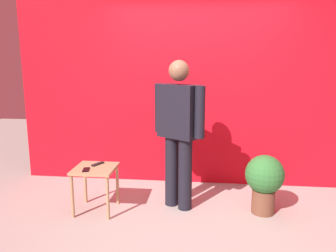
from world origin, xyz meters
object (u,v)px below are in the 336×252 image
(standing_person, at_px, (179,127))
(tv_remote, at_px, (98,164))
(cell_phone, at_px, (86,170))
(potted_plant, at_px, (264,179))
(side_table, at_px, (95,175))

(standing_person, distance_m, tv_remote, 1.05)
(standing_person, height_order, cell_phone, standing_person)
(cell_phone, height_order, potted_plant, potted_plant)
(potted_plant, bearing_deg, side_table, -175.34)
(standing_person, bearing_deg, tv_remote, -172.62)
(standing_person, xyz_separation_m, side_table, (-0.95, -0.22, -0.54))
(potted_plant, bearing_deg, cell_phone, -172.54)
(standing_person, relative_size, side_table, 3.29)
(side_table, height_order, potted_plant, potted_plant)
(side_table, relative_size, potted_plant, 0.77)
(cell_phone, bearing_deg, tv_remote, 59.20)
(side_table, xyz_separation_m, tv_remote, (0.00, 0.10, 0.10))
(cell_phone, xyz_separation_m, tv_remote, (0.07, 0.20, 0.01))
(tv_remote, xyz_separation_m, potted_plant, (1.93, 0.06, -0.13))
(cell_phone, distance_m, tv_remote, 0.21)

